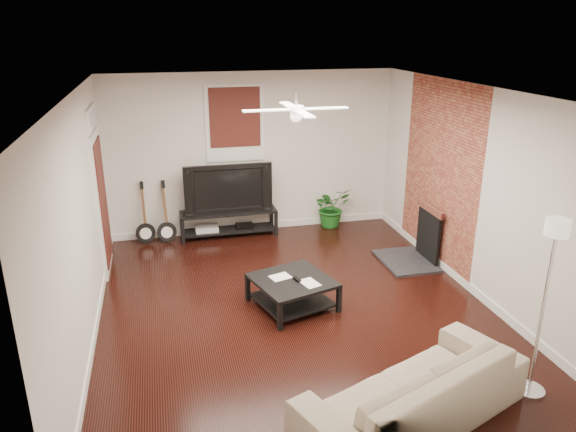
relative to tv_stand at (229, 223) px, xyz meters
The scene contains 14 objects.
room 3.05m from the tv_stand, 79.95° to the right, with size 5.01×6.01×2.81m.
brick_accent 3.66m from the tv_stand, 30.84° to the right, with size 0.02×2.20×2.80m, color brown.
fireplace 3.24m from the tv_stand, 33.47° to the right, with size 0.80×1.10×0.92m, color black.
window_back 1.74m from the tv_stand, 44.58° to the left, with size 1.00×0.06×1.30m, color #3E1611.
door_left 2.38m from the tv_stand, 155.90° to the right, with size 0.08×1.00×2.50m, color white.
tv_stand is the anchor object (origin of this frame).
tv 0.66m from the tv_stand, 90.00° to the left, with size 1.49×0.20×0.86m, color black.
coffee_table 2.76m from the tv_stand, 80.15° to the right, with size 0.93×0.93×0.39m, color black.
sofa 5.20m from the tv_stand, 78.56° to the right, with size 2.30×0.90×0.67m, color #BAA88B.
floor_lamp 5.58m from the tv_stand, 64.53° to the right, with size 0.31×0.31×1.88m, color white, non-canonical shape.
potted_plant 1.90m from the tv_stand, ahead, with size 0.67×0.58×0.74m, color #1B601D.
guitar_left 1.45m from the tv_stand, behind, with size 0.33×0.23×1.07m, color black, non-canonical shape.
guitar_right 1.11m from the tv_stand, behind, with size 0.33×0.23×1.07m, color black, non-canonical shape.
ceiling_fan 3.68m from the tv_stand, 79.95° to the right, with size 1.24×1.24×0.32m, color white, non-canonical shape.
Camera 1 is at (-1.57, -6.11, 3.53)m, focal length 33.74 mm.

